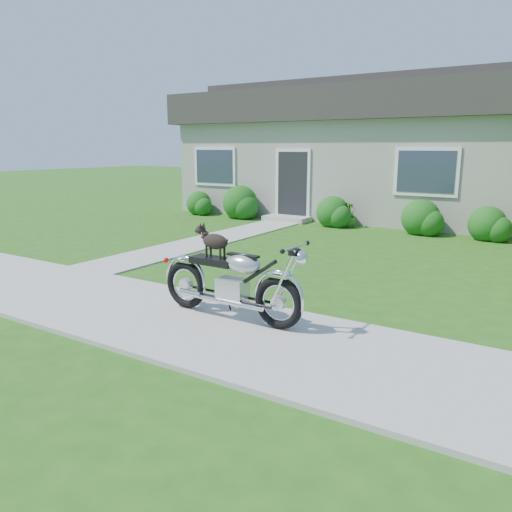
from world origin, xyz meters
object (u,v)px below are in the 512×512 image
at_px(house, 374,150).
at_px(potted_plant_left, 233,204).
at_px(potted_plant_right, 350,214).
at_px(motorcycle_with_dog, 231,280).

distance_m(house, potted_plant_left, 5.19).
height_order(house, potted_plant_left, house).
bearing_deg(potted_plant_right, motorcycle_with_dog, -78.42).
bearing_deg(house, potted_plant_right, -80.56).
bearing_deg(potted_plant_right, potted_plant_left, 180.00).
bearing_deg(motorcycle_with_dog, potted_plant_right, 102.65).
height_order(potted_plant_left, motorcycle_with_dog, motorcycle_with_dog).
distance_m(potted_plant_right, motorcycle_with_dog, 8.38).
height_order(house, potted_plant_right, house).
xyz_separation_m(potted_plant_left, potted_plant_right, (4.03, 0.00, -0.04)).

